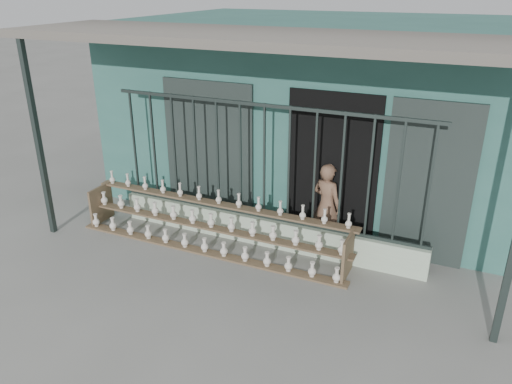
% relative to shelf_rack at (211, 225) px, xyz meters
% --- Properties ---
extents(ground, '(60.00, 60.00, 0.00)m').
position_rel_shelf_rack_xyz_m(ground, '(0.71, -0.88, -0.36)').
color(ground, slate).
extents(workshop_building, '(7.40, 6.60, 3.21)m').
position_rel_shelf_rack_xyz_m(workshop_building, '(0.71, 3.35, 1.26)').
color(workshop_building, '#2C5E55').
rests_on(workshop_building, ground).
extents(parapet_wall, '(5.00, 0.20, 0.45)m').
position_rel_shelf_rack_xyz_m(parapet_wall, '(0.71, 0.42, -0.14)').
color(parapet_wall, '#B5CBAE').
rests_on(parapet_wall, ground).
extents(security_fence, '(5.00, 0.04, 1.80)m').
position_rel_shelf_rack_xyz_m(security_fence, '(0.71, 0.42, 0.99)').
color(security_fence, '#283330').
rests_on(security_fence, parapet_wall).
extents(shelf_rack, '(4.50, 0.68, 0.85)m').
position_rel_shelf_rack_xyz_m(shelf_rack, '(0.00, 0.00, 0.00)').
color(shelf_rack, brown).
rests_on(shelf_rack, ground).
extents(elderly_woman, '(0.57, 0.47, 1.35)m').
position_rel_shelf_rack_xyz_m(elderly_woman, '(1.60, 0.79, 0.31)').
color(elderly_woman, brown).
rests_on(elderly_woman, ground).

